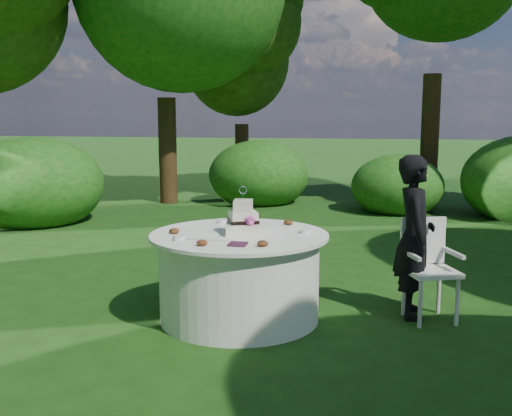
# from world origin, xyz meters

# --- Properties ---
(ground) EXTENTS (80.00, 80.00, 0.00)m
(ground) POSITION_xyz_m (0.00, 0.00, 0.00)
(ground) COLOR #193B10
(ground) RESTS_ON ground
(napkins) EXTENTS (0.14, 0.14, 0.02)m
(napkins) POSITION_xyz_m (0.09, -0.46, 0.78)
(napkins) COLOR #441D34
(napkins) RESTS_ON table
(feather_plume) EXTENTS (0.48, 0.07, 0.01)m
(feather_plume) POSITION_xyz_m (-0.24, -0.32, 0.78)
(feather_plume) COLOR silver
(feather_plume) RESTS_ON table
(guest) EXTENTS (0.37, 0.54, 1.45)m
(guest) POSITION_xyz_m (1.51, 0.38, 0.73)
(guest) COLOR black
(guest) RESTS_ON ground
(table) EXTENTS (1.56, 1.56, 0.77)m
(table) POSITION_xyz_m (0.00, 0.00, 0.39)
(table) COLOR white
(table) RESTS_ON ground
(cake) EXTENTS (0.35, 0.35, 0.42)m
(cake) POSITION_xyz_m (0.04, -0.01, 0.88)
(cake) COLOR white
(cake) RESTS_ON table
(chair) EXTENTS (0.54, 0.54, 0.89)m
(chair) POSITION_xyz_m (1.63, 0.35, 0.52)
(chair) COLOR white
(chair) RESTS_ON ground
(votives) EXTENTS (1.09, 0.93, 0.04)m
(votives) POSITION_xyz_m (-0.04, 0.07, 0.79)
(votives) COLOR white
(votives) RESTS_ON table
(petal_cups) EXTENTS (1.00, 1.11, 0.05)m
(petal_cups) POSITION_xyz_m (-0.02, -0.16, 0.79)
(petal_cups) COLOR #562D16
(petal_cups) RESTS_ON table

